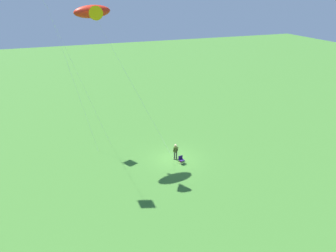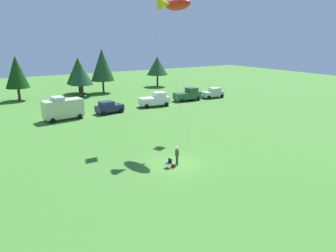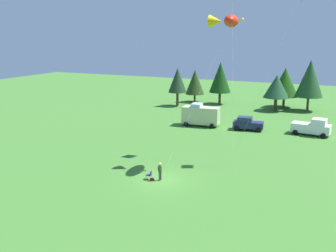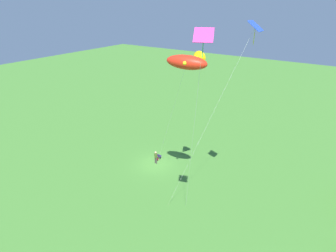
# 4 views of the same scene
# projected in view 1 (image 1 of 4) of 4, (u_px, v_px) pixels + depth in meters

# --- Properties ---
(ground_plane) EXTENTS (160.00, 160.00, 0.00)m
(ground_plane) POSITION_uv_depth(u_px,v_px,m) (174.00, 159.00, 34.53)
(ground_plane) COLOR #3F772C
(person_kite_flyer) EXTENTS (0.39, 0.57, 1.74)m
(person_kite_flyer) POSITION_uv_depth(u_px,v_px,m) (176.00, 151.00, 34.06)
(person_kite_flyer) COLOR #44403D
(person_kite_flyer) RESTS_ON ground
(folding_chair) EXTENTS (0.56, 0.56, 0.82)m
(folding_chair) POSITION_uv_depth(u_px,v_px,m) (181.00, 159.00, 33.47)
(folding_chair) COLOR #251752
(folding_chair) RESTS_ON ground
(backpack_on_grass) EXTENTS (0.37, 0.30, 0.22)m
(backpack_on_grass) POSITION_uv_depth(u_px,v_px,m) (181.00, 161.00, 33.93)
(backpack_on_grass) COLOR #AF0E20
(backpack_on_grass) RESTS_ON ground
(kite_large_fish) EXTENTS (5.58, 8.40, 15.26)m
(kite_large_fish) POSITION_uv_depth(u_px,v_px,m) (93.00, 12.00, 30.07)
(kite_large_fish) COLOR red
(kite_large_fish) RESTS_ON ground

